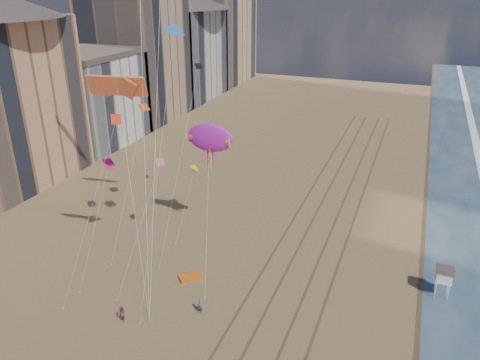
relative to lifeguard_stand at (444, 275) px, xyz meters
name	(u,v)px	position (x,y,z in m)	size (l,w,h in m)	color
wet_sand	(461,236)	(2.36, 13.27, -2.39)	(260.00, 260.00, 0.00)	#42301E
tracks	(309,251)	(-14.09, 3.27, -2.38)	(7.68, 120.00, 0.01)	brown
buildings	(122,60)	(-62.37, 38.86, 11.16)	(34.72, 131.35, 29.00)	#C6B284
lifeguard_stand	(444,275)	(0.00, 0.00, 0.00)	(1.72, 1.72, 3.10)	white
grounded_kite	(191,277)	(-24.49, -6.39, -2.25)	(2.37, 1.51, 0.27)	#DC5D12
show_kite	(210,138)	(-25.56, 1.64, 10.47)	(4.93, 5.90, 16.66)	#B31CB8
kite_flyer_a	(200,306)	(-21.08, -11.03, -1.56)	(0.60, 0.40, 1.66)	slate
kite_flyer_b	(122,314)	(-27.25, -14.73, -1.56)	(0.80, 0.63, 1.65)	#974D4F
small_kites	(152,115)	(-30.54, -1.91, 13.50)	(11.86, 15.04, 18.64)	gold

